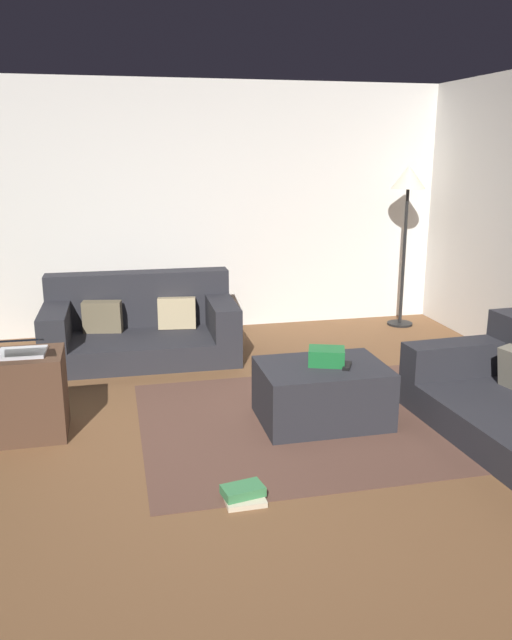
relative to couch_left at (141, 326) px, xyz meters
The scene contains 11 objects.
ground_plane 2.29m from the couch_left, 82.99° to the right, with size 6.40×6.40×0.00m, color brown.
rear_partition 1.38m from the couch_left, 72.48° to the left, with size 6.40×0.12×2.60m, color silver.
couch_left is the anchor object (origin of this frame).
ottoman 2.20m from the couch_left, 57.08° to the right, with size 0.90×0.65×0.42m, color #26262B.
gift_box 2.21m from the couch_left, 56.11° to the right, with size 0.25×0.19×0.12m, color #19662D.
tv_remote 2.35m from the couch_left, 54.98° to the right, with size 0.05×0.16×0.02m, color black.
side_table 1.83m from the couch_left, 117.73° to the right, with size 0.52×0.44×0.58m, color #4C3323.
laptop 1.92m from the couch_left, 116.91° to the right, with size 0.32×0.42×0.18m.
book_stack 2.83m from the couch_left, 81.47° to the right, with size 0.25×0.22×0.08m.
corner_lamp 3.16m from the couch_left, ahead, with size 0.36×0.36×1.75m.
area_rug 2.21m from the couch_left, 57.08° to the right, with size 2.60×2.00×0.01m, color brown.
Camera 1 is at (-0.50, -3.66, 1.92)m, focal length 35.73 mm.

